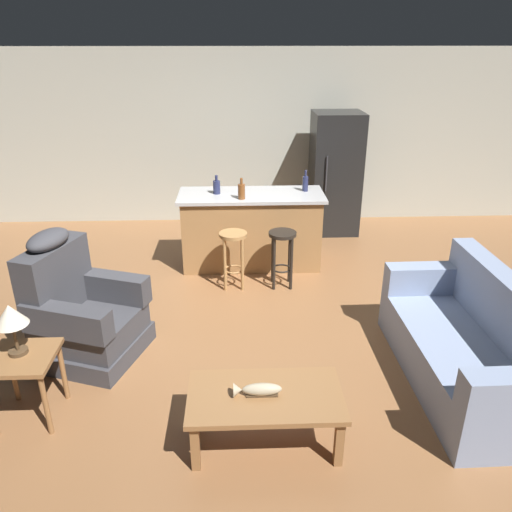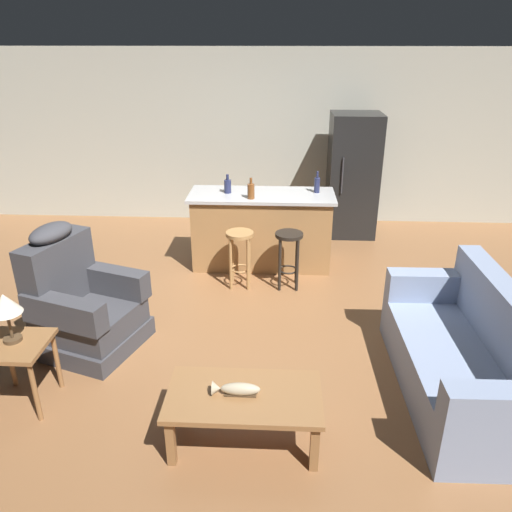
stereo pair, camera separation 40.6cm
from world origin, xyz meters
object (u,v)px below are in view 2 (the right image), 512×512
Objects in this scene: recliner_near_lamp at (82,305)px; end_table at (17,354)px; couch at (466,358)px; bottle_tall_green at (251,191)px; refrigerator at (353,176)px; bottle_wine_dark at (228,186)px; coffee_table at (244,401)px; kitchen_island at (262,229)px; bar_stool_right at (289,250)px; bottle_short_amber at (317,185)px; fish_figurine at (236,389)px; table_lamp at (5,306)px; bar_stool_left at (240,249)px.

recliner_near_lamp is 0.87m from end_table.
couch is 3.58m from end_table.
bottle_tall_green is (-1.89, 2.27, 0.71)m from couch.
recliner_near_lamp is at bearing -132.54° from refrigerator.
bottle_wine_dark is (1.37, 2.80, 0.58)m from end_table.
kitchen_island reaches higher than coffee_table.
bar_stool_right is 2.57× the size of bottle_short_amber.
fish_figurine is (-0.06, -0.00, 0.10)m from coffee_table.
recliner_near_lamp reaches higher than bottle_wine_dark.
kitchen_island is 0.62m from bottle_tall_green.
kitchen_island is at bearing 90.06° from coffee_table.
end_table is at bearing -127.62° from refrigerator.
recliner_near_lamp is 1.76× the size of bar_stool_right.
refrigerator is 6.92× the size of bottle_tall_green.
coffee_table is 3.35m from bottle_short_amber.
coffee_table is at bearing -97.65° from bar_stool_right.
kitchen_island is (1.83, 2.74, -0.39)m from table_lamp.
table_lamp is 3.79m from bottle_short_amber.
recliner_near_lamp is 0.67× the size of kitchen_island.
refrigerator is at bearing 34.87° from bottle_wine_dark.
bar_stool_right is 0.85m from bottle_tall_green.
end_table is 5.04m from refrigerator.
kitchen_island is at bearing 88.95° from fish_figurine.
bottle_wine_dark is at bearing 139.53° from bar_stool_right.
table_lamp reaches higher than bar_stool_right.
recliner_near_lamp is (-1.61, 1.18, 0.06)m from coffee_table.
fish_figurine is 2.52m from bar_stool_right.
bottle_tall_green reaches higher than end_table.
bar_stool_right is (1.95, 1.31, 0.05)m from recliner_near_lamp.
bottle_wine_dark is at bearing -145.13° from refrigerator.
refrigerator is at bearing 61.98° from bottle_short_amber.
table_lamp is at bearing -131.48° from bottle_short_amber.
refrigerator is at bearing 73.67° from coffee_table.
kitchen_island is at bearing 69.06° from recliner_near_lamp.
bottle_short_amber is at bearing 20.40° from bottle_tall_green.
bar_stool_right is (0.39, 2.49, 0.01)m from fish_figurine.
bottle_short_amber is (-1.09, 2.57, 0.71)m from couch.
bottle_wine_dark reaches higher than couch.
table_lamp is 2.68m from bar_stool_left.
couch reaches higher than fish_figurine.
recliner_near_lamp is 1.76× the size of bar_stool_left.
end_table is at bearing -116.14° from bottle_wine_dark.
couch is 3.05m from kitchen_island.
end_table reaches higher than fish_figurine.
fish_figurine is at bearing -11.90° from table_lamp.
bar_stool_right is at bearing -61.82° from kitchen_island.
recliner_near_lamp is at bearing 74.79° from table_lamp.
table_lamp is at bearing -123.68° from kitchen_island.
end_table is 3.17m from bottle_wine_dark.
couch reaches higher than bar_stool_left.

